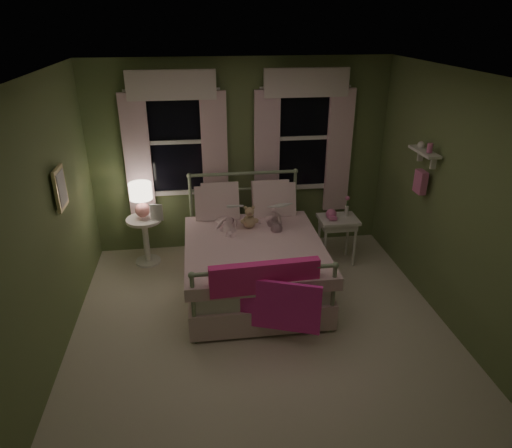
{
  "coord_description": "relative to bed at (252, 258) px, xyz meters",
  "views": [
    {
      "loc": [
        -0.59,
        -3.87,
        3.07
      ],
      "look_at": [
        0.01,
        0.58,
        1.0
      ],
      "focal_mm": 32.0,
      "sensor_mm": 36.0,
      "label": 1
    }
  ],
  "objects": [
    {
      "name": "room_shell",
      "position": [
        -0.01,
        -0.92,
        0.92
      ],
      "size": [
        4.2,
        4.2,
        4.2
      ],
      "color": "silver",
      "rests_on": "ground"
    },
    {
      "name": "bed",
      "position": [
        0.0,
        0.0,
        0.0
      ],
      "size": [
        1.58,
        2.04,
        1.18
      ],
      "color": "white",
      "rests_on": "ground"
    },
    {
      "name": "pink_throw",
      "position": [
        0.0,
        -1.03,
        0.23
      ],
      "size": [
        1.1,
        0.42,
        0.71
      ],
      "color": "#F83091",
      "rests_on": "bed"
    },
    {
      "name": "child_left",
      "position": [
        -0.28,
        0.42,
        0.6
      ],
      "size": [
        0.32,
        0.22,
        0.83
      ],
      "primitive_type": "imported",
      "rotation": [
        0.0,
        0.0,
        3.23
      ],
      "color": "#F7D1DD",
      "rests_on": "bed"
    },
    {
      "name": "child_right",
      "position": [
        0.28,
        0.42,
        0.54
      ],
      "size": [
        0.36,
        0.29,
        0.71
      ],
      "primitive_type": "imported",
      "rotation": [
        0.0,
        0.0,
        3.21
      ],
      "color": "#F7D1DD",
      "rests_on": "bed"
    },
    {
      "name": "book_left",
      "position": [
        -0.28,
        0.17,
        0.58
      ],
      "size": [
        0.21,
        0.13,
        0.26
      ],
      "primitive_type": "imported",
      "rotation": [
        1.22,
        0.0,
        -0.08
      ],
      "color": "beige",
      "rests_on": "child_left"
    },
    {
      "name": "book_right",
      "position": [
        0.28,
        0.17,
        0.54
      ],
      "size": [
        0.23,
        0.19,
        0.26
      ],
      "primitive_type": "imported",
      "rotation": [
        1.22,
        0.0,
        0.45
      ],
      "color": "beige",
      "rests_on": "child_right"
    },
    {
      "name": "teddy_bear",
      "position": [
        0.0,
        0.26,
        0.41
      ],
      "size": [
        0.22,
        0.17,
        0.3
      ],
      "color": "tan",
      "rests_on": "bed"
    },
    {
      "name": "nightstand_left",
      "position": [
        -1.33,
        0.77,
        0.03
      ],
      "size": [
        0.46,
        0.46,
        0.65
      ],
      "color": "white",
      "rests_on": "ground"
    },
    {
      "name": "table_lamp",
      "position": [
        -1.33,
        0.77,
        0.57
      ],
      "size": [
        0.29,
        0.29,
        0.46
      ],
      "color": "#D88081",
      "rests_on": "nightstand_left"
    },
    {
      "name": "book_nightstand",
      "position": [
        -1.23,
        0.69,
        0.27
      ],
      "size": [
        0.2,
        0.25,
        0.02
      ],
      "primitive_type": "imported",
      "rotation": [
        0.0,
        0.0,
        -0.16
      ],
      "color": "beige",
      "rests_on": "nightstand_left"
    },
    {
      "name": "nightstand_right",
      "position": [
        1.19,
        0.45,
        0.17
      ],
      "size": [
        0.5,
        0.4,
        0.64
      ],
      "color": "white",
      "rests_on": "ground"
    },
    {
      "name": "pink_toy",
      "position": [
        1.09,
        0.44,
        0.32
      ],
      "size": [
        0.14,
        0.19,
        0.14
      ],
      "color": "pink",
      "rests_on": "nightstand_right"
    },
    {
      "name": "bud_vase",
      "position": [
        1.31,
        0.5,
        0.41
      ],
      "size": [
        0.06,
        0.06,
        0.28
      ],
      "color": "white",
      "rests_on": "nightstand_right"
    },
    {
      "name": "window_left",
      "position": [
        -0.86,
        1.11,
        1.24
      ],
      "size": [
        1.34,
        0.13,
        1.96
      ],
      "color": "black",
      "rests_on": "room_shell"
    },
    {
      "name": "window_right",
      "position": [
        0.84,
        1.11,
        1.24
      ],
      "size": [
        1.34,
        0.13,
        1.96
      ],
      "color": "black",
      "rests_on": "room_shell"
    },
    {
      "name": "wall_shelf",
      "position": [
        1.89,
        -0.22,
        1.14
      ],
      "size": [
        0.15,
        0.5,
        0.6
      ],
      "color": "white",
      "rests_on": "room_shell"
    },
    {
      "name": "framed_picture",
      "position": [
        -1.96,
        -0.32,
        1.12
      ],
      "size": [
        0.03,
        0.32,
        0.42
      ],
      "color": "beige",
      "rests_on": "room_shell"
    }
  ]
}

